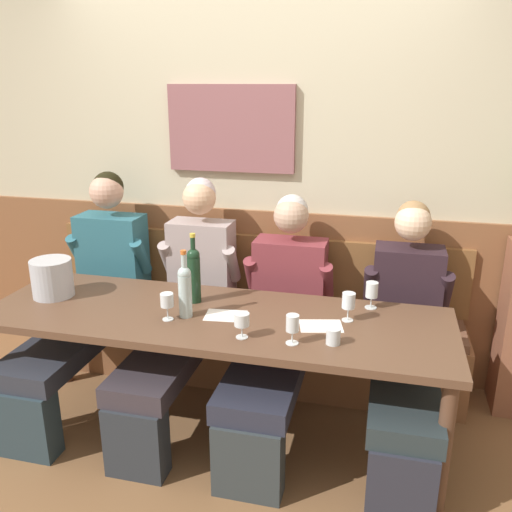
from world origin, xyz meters
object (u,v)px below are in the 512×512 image
object	(u,v)px
wine_bottle_green_tall	(185,289)
water_tumbler_right	(333,336)
wine_glass_by_bottle	(349,301)
person_right_seat	(91,290)
dining_table	(215,328)
person_center_right_seat	(185,301)
wine_glass_mid_left	(292,325)
wine_glass_center_front	(167,302)
wine_glass_center_rear	(372,291)
person_center_left_seat	(279,317)
wall_bench	(248,338)
person_left_seat	(406,328)
wine_bottle_clear_water	(194,273)
wine_glass_mid_right	(242,320)
ice_bucket	(52,278)

from	to	relation	value
wine_bottle_green_tall	water_tumbler_right	xyz separation A→B (m)	(0.77, -0.13, -0.11)
wine_glass_by_bottle	person_right_seat	bearing A→B (deg)	171.07
dining_table	person_center_right_seat	xyz separation A→B (m)	(-0.30, 0.33, -0.01)
wine_glass_mid_left	wine_bottle_green_tall	bearing A→B (deg)	163.95
wine_glass_center_front	wine_glass_center_rear	size ratio (longest dim) A/B	0.97
person_center_left_seat	water_tumbler_right	xyz separation A→B (m)	(0.35, -0.50, 0.16)
wall_bench	person_left_seat	bearing A→B (deg)	-18.99
wine_bottle_green_tall	wine_bottle_clear_water	bearing A→B (deg)	96.63
wine_bottle_green_tall	wine_glass_center_front	distance (m)	0.11
dining_table	person_left_seat	size ratio (longest dim) A/B	1.94
person_center_right_seat	person_center_left_seat	bearing A→B (deg)	-1.46
wine_bottle_clear_water	wine_glass_center_rear	xyz separation A→B (m)	(0.95, 0.14, -0.07)
person_center_left_seat	wine_glass_mid_left	distance (m)	0.61
person_center_right_seat	wine_bottle_green_tall	world-z (taller)	person_center_right_seat
wine_glass_center_front	dining_table	bearing A→B (deg)	28.97
person_left_seat	wine_bottle_green_tall	xyz separation A→B (m)	(-1.12, -0.38, 0.27)
wine_glass_mid_right	wine_glass_center_front	size ratio (longest dim) A/B	0.87
wine_bottle_green_tall	wall_bench	bearing A→B (deg)	79.17
dining_table	wine_glass_by_bottle	world-z (taller)	wine_glass_by_bottle
wine_glass_mid_right	wine_glass_mid_left	size ratio (longest dim) A/B	0.87
person_right_seat	wine_glass_mid_right	bearing A→B (deg)	-26.44
ice_bucket	wine_glass_mid_right	size ratio (longest dim) A/B	1.83
person_center_right_seat	wine_glass_mid_left	xyz separation A→B (m)	(0.75, -0.56, 0.18)
person_right_seat	wine_bottle_clear_water	size ratio (longest dim) A/B	3.46
wine_glass_center_front	water_tumbler_right	bearing A→B (deg)	-4.34
wine_glass_by_bottle	wine_glass_center_rear	bearing A→B (deg)	60.78
wall_bench	wine_bottle_green_tall	distance (m)	0.95
person_center_left_seat	wine_glass_center_rear	size ratio (longest dim) A/B	8.62
person_center_left_seat	wine_glass_center_front	size ratio (longest dim) A/B	8.84
wine_glass_mid_left	person_center_right_seat	bearing A→B (deg)	143.20
wine_glass_center_rear	wine_glass_by_bottle	distance (m)	0.22
wine_glass_mid_right	ice_bucket	bearing A→B (deg)	167.98
person_center_left_seat	ice_bucket	size ratio (longest dim) A/B	5.56
person_left_seat	wine_bottle_clear_water	size ratio (longest dim) A/B	3.22
wine_glass_mid_left	wine_glass_center_front	bearing A→B (deg)	170.82
wall_bench	wine_bottle_green_tall	world-z (taller)	wine_bottle_green_tall
wine_bottle_green_tall	water_tumbler_right	bearing A→B (deg)	-9.28
wall_bench	water_tumbler_right	bearing A→B (deg)	-53.13
person_center_right_seat	wine_glass_by_bottle	world-z (taller)	person_center_right_seat
wine_glass_center_front	person_center_left_seat	bearing A→B (deg)	41.59
wall_bench	wine_glass_mid_left	bearing A→B (deg)	-63.15
person_center_left_seat	wine_glass_by_bottle	world-z (taller)	person_center_left_seat
wall_bench	ice_bucket	bearing A→B (deg)	-146.67
person_right_seat	wine_glass_mid_left	world-z (taller)	person_right_seat
wine_glass_center_rear	water_tumbler_right	xyz separation A→B (m)	(-0.15, -0.47, -0.06)
person_center_right_seat	wine_glass_mid_left	bearing A→B (deg)	-36.80
wine_glass_mid_left	wine_glass_by_bottle	xyz separation A→B (m)	(0.23, 0.32, 0.01)
person_center_right_seat	dining_table	bearing A→B (deg)	-48.38
water_tumbler_right	wine_glass_mid_right	bearing A→B (deg)	-174.75
person_right_seat	wine_glass_by_bottle	bearing A→B (deg)	-8.93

